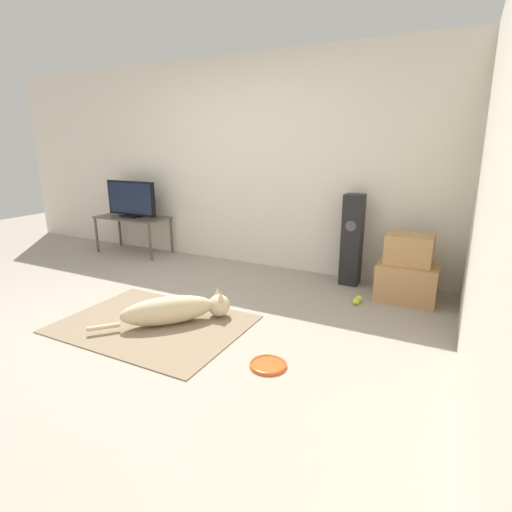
% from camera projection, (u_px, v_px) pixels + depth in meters
% --- Properties ---
extents(ground_plane, '(12.00, 12.00, 0.00)m').
position_uv_depth(ground_plane, '(135.00, 321.00, 3.55)').
color(ground_plane, '#9E9384').
extents(wall_back, '(8.00, 0.06, 2.55)m').
position_uv_depth(wall_back, '(246.00, 164.00, 5.00)').
color(wall_back, silver).
rests_on(wall_back, ground_plane).
extents(wall_right, '(0.06, 8.00, 2.55)m').
position_uv_depth(wall_right, '(494.00, 193.00, 2.06)').
color(wall_right, silver).
rests_on(wall_right, ground_plane).
extents(area_rug, '(1.57, 1.16, 0.01)m').
position_uv_depth(area_rug, '(153.00, 324.00, 3.48)').
color(area_rug, '#847056').
rests_on(area_rug, ground_plane).
extents(dog, '(0.87, 0.93, 0.26)m').
position_uv_depth(dog, '(177.00, 309.00, 3.46)').
color(dog, beige).
rests_on(dog, area_rug).
extents(frisbee, '(0.27, 0.27, 0.03)m').
position_uv_depth(frisbee, '(268.00, 365.00, 2.82)').
color(frisbee, '#DB511E').
rests_on(frisbee, ground_plane).
extents(cardboard_box_lower, '(0.57, 0.45, 0.37)m').
position_uv_depth(cardboard_box_lower, '(407.00, 282.00, 4.00)').
color(cardboard_box_lower, tan).
rests_on(cardboard_box_lower, ground_plane).
extents(cardboard_box_upper, '(0.44, 0.35, 0.30)m').
position_uv_depth(cardboard_box_upper, '(409.00, 250.00, 3.91)').
color(cardboard_box_upper, tan).
rests_on(cardboard_box_upper, cardboard_box_lower).
extents(floor_speaker, '(0.21, 0.21, 1.00)m').
position_uv_depth(floor_speaker, '(352.00, 240.00, 4.38)').
color(floor_speaker, black).
rests_on(floor_speaker, ground_plane).
extents(tv_stand, '(1.06, 0.51, 0.52)m').
position_uv_depth(tv_stand, '(133.00, 221.00, 5.69)').
color(tv_stand, brown).
rests_on(tv_stand, ground_plane).
extents(tv, '(0.84, 0.20, 0.50)m').
position_uv_depth(tv, '(131.00, 199.00, 5.61)').
color(tv, black).
rests_on(tv, tv_stand).
extents(tennis_ball_by_boxes, '(0.07, 0.07, 0.07)m').
position_uv_depth(tennis_ball_by_boxes, '(359.00, 299.00, 3.97)').
color(tennis_ball_by_boxes, '#C6E033').
rests_on(tennis_ball_by_boxes, ground_plane).
extents(tennis_ball_near_speaker, '(0.07, 0.07, 0.07)m').
position_uv_depth(tennis_ball_near_speaker, '(356.00, 302.00, 3.90)').
color(tennis_ball_near_speaker, '#C6E033').
rests_on(tennis_ball_near_speaker, ground_plane).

